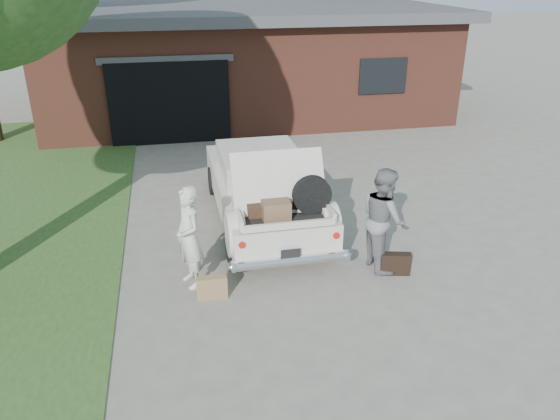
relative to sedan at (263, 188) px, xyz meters
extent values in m
plane|color=gray|center=(-0.08, -2.56, -0.68)|extent=(90.00, 90.00, 0.00)
cube|color=brown|center=(0.92, 8.94, 0.82)|extent=(12.00, 7.00, 3.00)
cube|color=#4C4C51|center=(0.92, 8.94, 2.47)|extent=(12.80, 7.80, 0.30)
cube|color=black|center=(-1.58, 5.49, 0.42)|extent=(3.20, 0.30, 2.20)
cube|color=#4C4C51|center=(-1.58, 5.42, 1.57)|extent=(3.50, 0.12, 0.18)
cube|color=black|center=(4.42, 5.42, 0.92)|extent=(1.40, 0.08, 1.00)
cylinder|color=#38281E|center=(5.75, 14.51, 2.29)|extent=(0.44, 0.44, 5.93)
cube|color=beige|center=(0.00, 0.04, -0.12)|extent=(1.75, 4.49, 0.58)
cube|color=beige|center=(0.00, 0.31, 0.40)|extent=(1.49, 1.81, 0.47)
cube|color=black|center=(-0.01, 1.16, 0.38)|extent=(1.39, 0.09, 0.39)
cube|color=black|center=(0.00, -0.54, 0.38)|extent=(1.39, 0.09, 0.39)
cylinder|color=black|center=(-0.77, -1.49, -0.38)|extent=(0.20, 0.59, 0.59)
cylinder|color=black|center=(0.80, -1.47, -0.38)|extent=(0.20, 0.59, 0.59)
cylinder|color=black|center=(-0.81, 1.55, -0.38)|extent=(0.20, 0.59, 0.59)
cylinder|color=black|center=(0.77, 1.57, -0.38)|extent=(0.20, 0.59, 0.59)
cylinder|color=silver|center=(0.02, -2.24, -0.32)|extent=(1.84, 0.18, 0.16)
cylinder|color=#A5140F|center=(-0.71, -2.19, 0.02)|extent=(0.11, 0.09, 0.11)
cylinder|color=#A5140F|center=(0.75, -2.17, 0.02)|extent=(0.11, 0.09, 0.11)
cube|color=black|center=(0.02, -2.26, -0.18)|extent=(0.30, 0.02, 0.15)
cube|color=black|center=(0.02, -1.66, 0.19)|extent=(1.40, 1.00, 0.04)
cube|color=beige|center=(-0.70, -1.67, 0.28)|extent=(0.06, 0.99, 0.16)
cube|color=beige|center=(0.73, -1.65, 0.28)|extent=(0.06, 0.99, 0.16)
cube|color=beige|center=(0.02, -2.15, 0.25)|extent=(1.43, 0.07, 0.11)
cube|color=beige|center=(0.01, -1.41, 0.66)|extent=(1.51, 0.53, 0.93)
cube|color=#422B1C|center=(-0.24, -1.55, 0.31)|extent=(0.60, 0.39, 0.19)
cube|color=brown|center=(-0.11, -1.81, 0.36)|extent=(0.43, 0.29, 0.30)
cube|color=black|center=(0.02, -1.46, 0.30)|extent=(0.56, 0.37, 0.17)
cylinder|color=black|center=(0.48, -1.70, 0.52)|extent=(0.62, 0.15, 0.62)
imported|color=beige|center=(-1.47, -2.01, 0.13)|extent=(0.55, 0.68, 1.60)
imported|color=slate|center=(1.56, -2.06, 0.17)|extent=(0.67, 0.85, 1.68)
cube|color=#96754C|center=(-1.21, -2.46, -0.50)|extent=(0.45, 0.15, 0.35)
cube|color=black|center=(1.70, -2.36, -0.50)|extent=(0.49, 0.26, 0.36)
camera|label=1|loc=(-1.60, -9.35, 3.85)|focal=35.00mm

